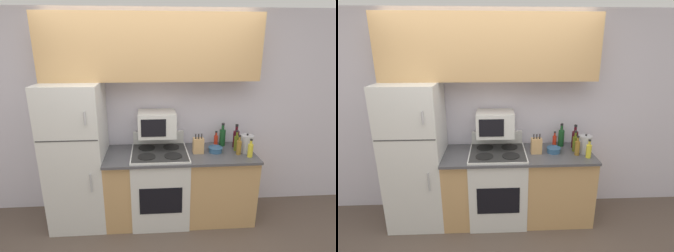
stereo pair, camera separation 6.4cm
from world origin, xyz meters
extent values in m
plane|color=brown|center=(0.00, 0.00, 0.00)|extent=(12.00, 12.00, 0.00)
cube|color=silver|center=(0.00, 0.66, 1.27)|extent=(8.00, 0.05, 2.55)
cube|color=tan|center=(0.33, 0.31, 0.43)|extent=(1.79, 0.62, 0.86)
cube|color=#4C4C51|center=(0.33, 0.29, 0.87)|extent=(1.79, 0.66, 0.03)
cube|color=silver|center=(-0.89, 0.31, 0.87)|extent=(0.66, 0.62, 1.74)
cube|color=#383838|center=(-0.89, 0.00, 1.18)|extent=(0.64, 0.01, 0.01)
cylinder|color=#B7B7BC|center=(-0.68, -0.01, 1.43)|extent=(0.02, 0.02, 0.14)
cylinder|color=#B7B7BC|center=(-0.68, -0.01, 0.70)|extent=(0.02, 0.02, 0.22)
cube|color=tan|center=(0.00, 0.46, 2.10)|extent=(2.44, 0.34, 0.73)
cube|color=silver|center=(0.08, 0.30, 0.45)|extent=(0.67, 0.62, 0.91)
cube|color=black|center=(0.08, -0.02, 0.44)|extent=(0.49, 0.01, 0.33)
cube|color=#2D2D2D|center=(0.08, 0.30, 0.90)|extent=(0.65, 0.60, 0.01)
cube|color=silver|center=(0.08, 0.59, 0.99)|extent=(0.65, 0.06, 0.16)
cylinder|color=black|center=(-0.07, 0.16, 0.91)|extent=(0.20, 0.20, 0.01)
cylinder|color=black|center=(0.23, 0.16, 0.91)|extent=(0.20, 0.20, 0.01)
cylinder|color=black|center=(-0.07, 0.43, 0.91)|extent=(0.20, 0.20, 0.01)
cylinder|color=black|center=(0.23, 0.43, 0.91)|extent=(0.20, 0.20, 0.01)
cube|color=silver|center=(0.05, 0.43, 1.22)|extent=(0.45, 0.34, 0.30)
cube|color=black|center=(0.01, 0.26, 1.22)|extent=(0.29, 0.01, 0.21)
cube|color=tan|center=(0.54, 0.29, 0.98)|extent=(0.13, 0.09, 0.19)
cylinder|color=black|center=(0.51, 0.28, 1.10)|extent=(0.01, 0.01, 0.06)
cylinder|color=black|center=(0.54, 0.28, 1.10)|extent=(0.01, 0.01, 0.06)
cylinder|color=black|center=(0.58, 0.28, 1.10)|extent=(0.01, 0.01, 0.06)
cylinder|color=#335B84|center=(0.76, 0.30, 0.92)|extent=(0.16, 0.16, 0.06)
torus|color=#335B84|center=(0.76, 0.30, 0.95)|extent=(0.17, 0.17, 0.01)
cylinder|color=#470F19|center=(1.05, 0.44, 0.99)|extent=(0.08, 0.08, 0.21)
cylinder|color=#470F19|center=(1.05, 0.44, 1.13)|extent=(0.03, 0.03, 0.07)
cylinder|color=black|center=(1.05, 0.44, 1.17)|extent=(0.04, 0.04, 0.02)
cylinder|color=olive|center=(1.01, 0.21, 0.97)|extent=(0.06, 0.06, 0.17)
cylinder|color=olive|center=(1.01, 0.21, 1.08)|extent=(0.03, 0.03, 0.05)
cylinder|color=black|center=(1.01, 0.21, 1.12)|extent=(0.03, 0.03, 0.02)
cylinder|color=red|center=(0.81, 0.49, 0.96)|extent=(0.05, 0.05, 0.14)
cylinder|color=red|center=(0.81, 0.49, 1.05)|extent=(0.02, 0.02, 0.04)
cylinder|color=black|center=(0.81, 0.49, 1.08)|extent=(0.02, 0.02, 0.02)
cylinder|color=#5B6619|center=(1.02, 0.33, 0.98)|extent=(0.06, 0.06, 0.18)
cylinder|color=#5B6619|center=(1.02, 0.33, 1.10)|extent=(0.03, 0.03, 0.06)
cylinder|color=black|center=(1.02, 0.33, 1.14)|extent=(0.03, 0.03, 0.02)
cylinder|color=#194C23|center=(0.89, 0.51, 0.99)|extent=(0.08, 0.08, 0.21)
cylinder|color=#194C23|center=(0.89, 0.51, 1.13)|extent=(0.03, 0.03, 0.07)
cylinder|color=black|center=(0.89, 0.51, 1.17)|extent=(0.04, 0.04, 0.02)
cylinder|color=gold|center=(1.12, 0.13, 0.96)|extent=(0.06, 0.06, 0.15)
cylinder|color=gold|center=(1.12, 0.13, 1.06)|extent=(0.03, 0.03, 0.05)
cylinder|color=black|center=(1.12, 0.13, 1.10)|extent=(0.03, 0.03, 0.02)
cylinder|color=#B7B7BC|center=(1.13, 0.27, 0.99)|extent=(0.15, 0.15, 0.21)
sphere|color=black|center=(1.13, 0.27, 1.11)|extent=(0.02, 0.02, 0.02)
camera|label=1|loc=(-0.02, -2.60, 2.14)|focal=28.00mm
camera|label=2|loc=(0.04, -2.60, 2.14)|focal=28.00mm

